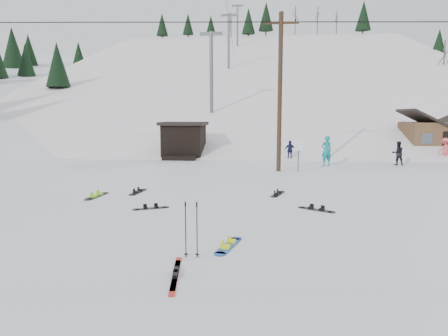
# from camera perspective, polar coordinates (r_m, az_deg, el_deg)

# --- Properties ---
(ground) EXTENTS (200.00, 200.00, 0.00)m
(ground) POSITION_cam_1_polar(r_m,az_deg,el_deg) (10.05, -0.69, -11.31)
(ground) COLOR white
(ground) RESTS_ON ground
(ski_slope) EXTENTS (60.00, 85.24, 65.97)m
(ski_slope) POSITION_cam_1_polar(r_m,az_deg,el_deg) (66.24, 4.47, -5.80)
(ski_slope) COLOR white
(ski_slope) RESTS_ON ground
(ridge_left) EXTENTS (47.54, 95.03, 58.38)m
(ridge_left) POSITION_cam_1_polar(r_m,az_deg,el_deg) (69.82, -26.81, -5.06)
(ridge_left) COLOR white
(ridge_left) RESTS_ON ground
(treeline_crest) EXTENTS (50.00, 6.00, 10.00)m
(treeline_crest) POSITION_cam_1_polar(r_m,az_deg,el_deg) (95.52, 4.89, 5.56)
(treeline_crest) COLOR black
(treeline_crest) RESTS_ON ski_slope
(utility_pole) EXTENTS (2.00, 0.26, 9.00)m
(utility_pole) POSITION_cam_1_polar(r_m,az_deg,el_deg) (23.52, 7.99, 10.96)
(utility_pole) COLOR #3A2819
(utility_pole) RESTS_ON ground
(trail_sign) EXTENTS (0.50, 0.09, 1.85)m
(trail_sign) POSITION_cam_1_polar(r_m,az_deg,el_deg) (23.21, 10.60, 2.53)
(trail_sign) COLOR #595B60
(trail_sign) RESTS_ON ground
(lift_hut) EXTENTS (3.40, 4.10, 2.75)m
(lift_hut) POSITION_cam_1_polar(r_m,az_deg,el_deg) (31.05, -5.74, 4.02)
(lift_hut) COLOR black
(lift_hut) RESTS_ON ground
(lift_tower_near) EXTENTS (2.20, 0.36, 8.00)m
(lift_tower_near) POSITION_cam_1_polar(r_m,az_deg,el_deg) (40.04, -1.82, 14.14)
(lift_tower_near) COLOR #595B60
(lift_tower_near) RESTS_ON ski_slope
(lift_tower_mid) EXTENTS (2.20, 0.36, 8.00)m
(lift_tower_mid) POSITION_cam_1_polar(r_m,az_deg,el_deg) (60.69, 0.67, 18.08)
(lift_tower_mid) COLOR #595B60
(lift_tower_mid) RESTS_ON ski_slope
(lift_tower_far) EXTENTS (2.20, 0.36, 8.00)m
(lift_tower_far) POSITION_cam_1_polar(r_m,az_deg,el_deg) (81.54, 1.94, 20.00)
(lift_tower_far) COLOR #595B60
(lift_tower_far) RESTS_ON ski_slope
(cabin) EXTENTS (5.39, 4.40, 3.77)m
(cabin) POSITION_cam_1_polar(r_m,az_deg,el_deg) (36.30, 28.19, 3.86)
(cabin) COLOR brown
(cabin) RESTS_ON ground
(hero_snowboard) EXTENTS (0.60, 1.51, 0.11)m
(hero_snowboard) POSITION_cam_1_polar(r_m,az_deg,el_deg) (10.13, 0.65, -10.98)
(hero_snowboard) COLOR blue
(hero_snowboard) RESTS_ON ground
(hero_skis) EXTENTS (0.38, 1.96, 0.10)m
(hero_skis) POSITION_cam_1_polar(r_m,az_deg,el_deg) (8.48, -6.95, -14.80)
(hero_skis) COLOR #AB1B11
(hero_skis) RESTS_ON ground
(ski_poles) EXTENTS (0.36, 0.09, 1.30)m
(ski_poles) POSITION_cam_1_polar(r_m,az_deg,el_deg) (9.26, -4.69, -8.68)
(ski_poles) COLOR black
(ski_poles) RESTS_ON ground
(board_scatter_a) EXTENTS (1.20, 0.70, 0.09)m
(board_scatter_a) POSITION_cam_1_polar(r_m,az_deg,el_deg) (14.27, -10.40, -5.64)
(board_scatter_a) COLOR black
(board_scatter_a) RESTS_ON ground
(board_scatter_b) EXTENTS (0.40, 1.52, 0.11)m
(board_scatter_b) POSITION_cam_1_polar(r_m,az_deg,el_deg) (17.35, -12.18, -3.33)
(board_scatter_b) COLOR black
(board_scatter_b) RESTS_ON ground
(board_scatter_c) EXTENTS (0.44, 1.64, 0.12)m
(board_scatter_c) POSITION_cam_1_polar(r_m,az_deg,el_deg) (16.90, -17.71, -3.80)
(board_scatter_c) COLOR black
(board_scatter_c) RESTS_ON ground
(board_scatter_d) EXTENTS (1.21, 0.89, 0.10)m
(board_scatter_d) POSITION_cam_1_polar(r_m,az_deg,el_deg) (14.20, 13.04, -5.77)
(board_scatter_d) COLOR black
(board_scatter_d) RESTS_ON ground
(board_scatter_f) EXTENTS (0.64, 1.41, 0.10)m
(board_scatter_f) POSITION_cam_1_polar(r_m,az_deg,el_deg) (16.68, 7.71, -3.66)
(board_scatter_f) COLOR black
(board_scatter_f) RESTS_ON ground
(skier_teal) EXTENTS (0.81, 0.65, 1.93)m
(skier_teal) POSITION_cam_1_polar(r_m,az_deg,el_deg) (26.75, 14.42, 2.40)
(skier_teal) COLOR #0C817E
(skier_teal) RESTS_ON ground
(skier_dark) EXTENTS (0.78, 0.62, 1.57)m
(skier_dark) POSITION_cam_1_polar(r_m,az_deg,el_deg) (28.49, 23.57, 1.95)
(skier_dark) COLOR black
(skier_dark) RESTS_ON ground
(skier_pink) EXTENTS (1.20, 0.91, 1.65)m
(skier_pink) POSITION_cam_1_polar(r_m,az_deg,el_deg) (32.63, 29.03, 2.33)
(skier_pink) COLOR #E65159
(skier_pink) RESTS_ON ground
(skier_navy) EXTENTS (0.88, 0.43, 1.45)m
(skier_navy) POSITION_cam_1_polar(r_m,az_deg,el_deg) (29.27, 9.42, 2.49)
(skier_navy) COLOR #171B3A
(skier_navy) RESTS_ON ground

